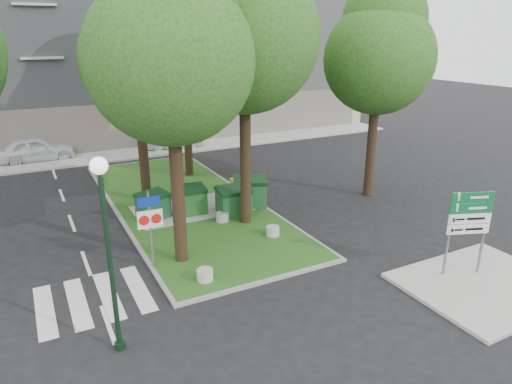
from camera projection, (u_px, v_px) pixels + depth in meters
ground at (252, 285)px, 14.57m from camera, size 120.00×120.00×0.00m
median_island at (184, 203)px, 21.46m from camera, size 6.00×16.00×0.12m
median_kerb at (184, 203)px, 21.47m from camera, size 6.30×16.30×0.10m
sidewalk_corner at (485, 285)px, 14.47m from camera, size 5.00×4.00×0.12m
building_sidewalk at (124, 154)px, 30.03m from camera, size 42.00×3.00×0.12m
zebra_crossing at (123, 291)px, 14.18m from camera, size 5.00×3.00×0.01m
apartment_building at (92, 28)px, 33.69m from camera, size 41.00×12.00×16.00m
tree_median_near_left at (171, 43)px, 13.68m from camera, size 5.20×5.20×10.53m
tree_median_near_right at (246, 22)px, 16.67m from camera, size 5.60×5.60×11.46m
tree_median_mid at (136, 49)px, 19.45m from camera, size 4.80×4.80×9.99m
tree_median_far at (183, 18)px, 22.92m from camera, size 5.80×5.80×11.93m
tree_street_right at (380, 48)px, 20.48m from camera, size 5.00×5.00×10.06m
dumpster_a at (153, 206)px, 19.28m from camera, size 1.54×1.32×1.20m
dumpster_b at (190, 200)px, 19.86m from camera, size 1.40×1.01×1.26m
dumpster_c at (234, 201)px, 19.65m from camera, size 1.42×1.00×1.31m
dumpster_d at (250, 192)px, 20.71m from camera, size 1.80×1.57×1.40m
bollard_left at (205, 275)px, 14.57m from camera, size 0.52×0.52×0.37m
bollard_right at (273, 231)px, 17.79m from camera, size 0.52×0.52×0.37m
bollard_mid at (222, 217)px, 19.15m from camera, size 0.53×0.53×0.38m
litter_bin at (234, 185)px, 22.75m from camera, size 0.37×0.37×0.65m
street_lamp at (107, 235)px, 10.59m from camera, size 0.40×0.40×5.05m
traffic_sign_pole at (150, 220)px, 14.99m from camera, size 0.84×0.10×2.79m
directional_sign at (469, 220)px, 14.45m from camera, size 1.34×0.55×2.83m
car_white at (36, 149)px, 28.38m from camera, size 4.57×1.88×1.55m
car_silver at (174, 139)px, 31.56m from camera, size 4.07×1.84×1.30m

